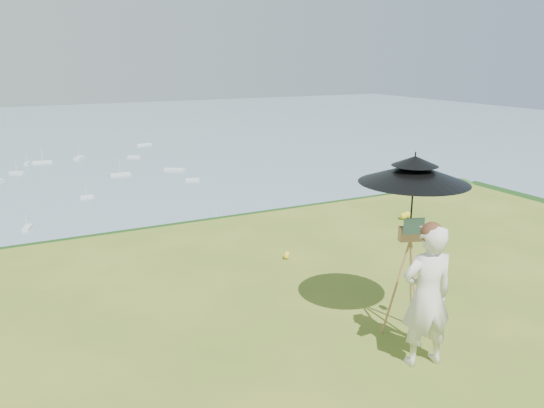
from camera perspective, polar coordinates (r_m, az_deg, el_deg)
shoreline_tier at (r=87.00m, az=-21.91°, el=-12.46°), size 170.00×28.00×8.00m
bay_water at (r=245.47m, az=-25.66°, el=5.27°), size 700.00×700.00×0.00m
slope_trees at (r=41.92m, az=-19.50°, el=-11.11°), size 110.00×50.00×6.00m
harbor_town at (r=84.28m, az=-22.36°, el=-8.53°), size 110.00×22.00×5.00m
wildflowers at (r=5.51m, az=21.30°, el=-19.75°), size 10.00×10.50×0.12m
painter at (r=5.76m, az=16.32°, el=-9.49°), size 0.63×0.48×1.55m
field_easel at (r=6.30m, az=14.41°, el=-7.62°), size 0.70×0.70×1.45m
sun_umbrella at (r=6.03m, az=14.88°, el=0.87°), size 1.37×1.37×0.97m
painter_cap at (r=5.49m, az=16.89°, el=-2.53°), size 0.25×0.29×0.10m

